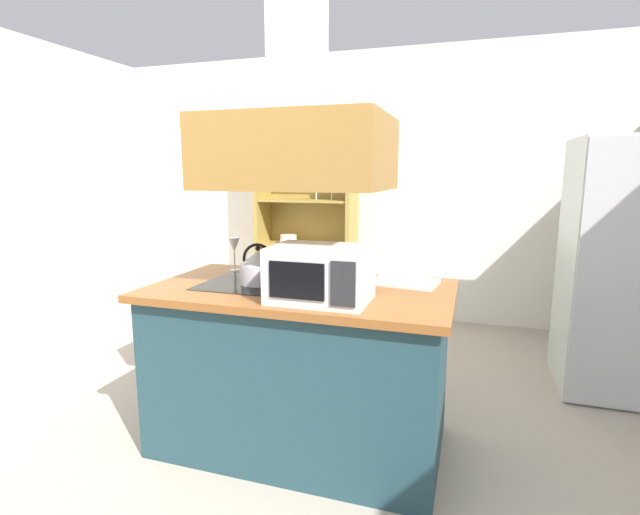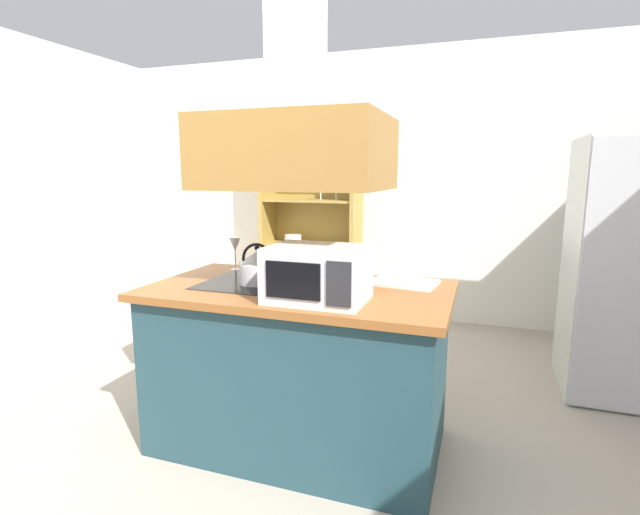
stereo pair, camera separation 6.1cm
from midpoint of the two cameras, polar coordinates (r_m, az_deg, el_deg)
ground_plane at (r=2.58m, az=-6.66°, el=-25.30°), size 7.80×7.80×0.00m
wall_back at (r=4.97m, az=8.39°, el=8.39°), size 6.00×0.12×2.70m
kitchen_island at (r=2.65m, az=-1.88°, el=-13.00°), size 1.59×0.88×0.90m
range_hood at (r=2.45m, az=-2.06°, el=15.32°), size 0.90×0.70×1.29m
dish_cabinet at (r=5.01m, az=-0.60°, el=2.51°), size 1.02×0.40×1.87m
kettle at (r=2.58m, az=-6.90°, el=-1.13°), size 0.20×0.20×0.22m
cutting_board at (r=2.62m, az=10.80°, el=-2.99°), size 0.37×0.28×0.02m
microwave at (r=2.22m, az=0.50°, el=-1.97°), size 0.46×0.35×0.26m
wine_glass_on_counter at (r=2.96m, az=-9.67°, el=1.38°), size 0.08×0.08×0.21m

